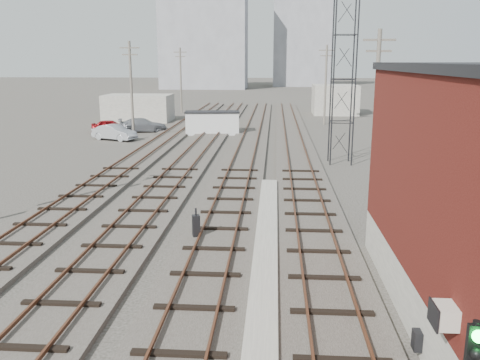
# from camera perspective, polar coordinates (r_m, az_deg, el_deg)

# --- Properties ---
(ground) EXTENTS (320.00, 320.00, 0.00)m
(ground) POSITION_cam_1_polar(r_m,az_deg,el_deg) (62.09, 3.23, 6.52)
(ground) COLOR #282621
(ground) RESTS_ON ground
(track_right) EXTENTS (3.20, 90.00, 0.39)m
(track_right) POSITION_cam_1_polar(r_m,az_deg,el_deg) (41.33, 6.29, 3.19)
(track_right) COLOR #332D28
(track_right) RESTS_ON ground
(track_mid_right) EXTENTS (3.20, 90.00, 0.39)m
(track_mid_right) POSITION_cam_1_polar(r_m,az_deg,el_deg) (41.35, 0.74, 3.28)
(track_mid_right) COLOR #332D28
(track_mid_right) RESTS_ON ground
(track_mid_left) EXTENTS (3.20, 90.00, 0.39)m
(track_mid_left) POSITION_cam_1_polar(r_m,az_deg,el_deg) (41.77, -4.76, 3.33)
(track_mid_left) COLOR #332D28
(track_mid_left) RESTS_ON ground
(track_left) EXTENTS (3.20, 90.00, 0.39)m
(track_left) POSITION_cam_1_polar(r_m,az_deg,el_deg) (42.55, -10.10, 3.36)
(track_left) COLOR #332D28
(track_left) RESTS_ON ground
(platform_curb) EXTENTS (0.90, 28.00, 0.26)m
(platform_curb) POSITION_cam_1_polar(r_m,az_deg,el_deg) (17.22, 2.72, -11.31)
(platform_curb) COLOR gray
(platform_curb) RESTS_ON ground
(lattice_tower) EXTENTS (1.60, 1.60, 15.00)m
(lattice_tower) POSITION_cam_1_polar(r_m,az_deg,el_deg) (36.96, 11.61, 13.35)
(lattice_tower) COLOR black
(lattice_tower) RESTS_ON ground
(utility_pole_left_b) EXTENTS (1.80, 0.24, 9.00)m
(utility_pole_left_b) POSITION_cam_1_polar(r_m,az_deg,el_deg) (48.58, -12.10, 10.06)
(utility_pole_left_b) COLOR #595147
(utility_pole_left_b) RESTS_ON ground
(utility_pole_left_c) EXTENTS (1.80, 0.24, 9.00)m
(utility_pole_left_c) POSITION_cam_1_polar(r_m,az_deg,el_deg) (72.92, -6.67, 11.24)
(utility_pole_left_c) COLOR #595147
(utility_pole_left_c) RESTS_ON ground
(utility_pole_right_a) EXTENTS (1.80, 0.24, 9.00)m
(utility_pole_right_a) POSITION_cam_1_polar(r_m,az_deg,el_deg) (30.31, 14.97, 8.12)
(utility_pole_right_a) COLOR #595147
(utility_pole_right_a) RESTS_ON ground
(utility_pole_right_b) EXTENTS (1.80, 0.24, 9.00)m
(utility_pole_right_b) POSITION_cam_1_polar(r_m,az_deg,el_deg) (59.99, 9.59, 10.72)
(utility_pole_right_b) COLOR #595147
(utility_pole_right_b) RESTS_ON ground
(apartment_left) EXTENTS (22.00, 14.00, 30.00)m
(apartment_left) POSITION_cam_1_polar(r_m,az_deg,el_deg) (138.16, -4.03, 16.46)
(apartment_left) COLOR gray
(apartment_left) RESTS_ON ground
(apartment_right) EXTENTS (16.00, 12.00, 26.00)m
(apartment_right) POSITION_cam_1_polar(r_m,az_deg,el_deg) (151.94, 6.93, 15.35)
(apartment_right) COLOR gray
(apartment_right) RESTS_ON ground
(shed_left) EXTENTS (8.00, 5.00, 3.20)m
(shed_left) POSITION_cam_1_polar(r_m,az_deg,el_deg) (64.16, -11.33, 7.94)
(shed_left) COLOR gray
(shed_left) RESTS_ON ground
(shed_right) EXTENTS (6.00, 6.00, 4.00)m
(shed_right) POSITION_cam_1_polar(r_m,az_deg,el_deg) (72.32, 10.60, 8.87)
(shed_right) COLOR gray
(shed_right) RESTS_ON ground
(switch_stand) EXTENTS (0.38, 0.38, 1.30)m
(switch_stand) POSITION_cam_1_polar(r_m,az_deg,el_deg) (21.10, -4.95, -5.22)
(switch_stand) COLOR black
(switch_stand) RESTS_ON ground
(site_trailer) EXTENTS (5.70, 2.97, 2.30)m
(site_trailer) POSITION_cam_1_polar(r_m,az_deg,el_deg) (51.62, -3.12, 6.45)
(site_trailer) COLOR silver
(site_trailer) RESTS_ON ground
(car_red) EXTENTS (4.02, 2.10, 1.30)m
(car_red) POSITION_cam_1_polar(r_m,az_deg,el_deg) (54.71, -14.34, 5.91)
(car_red) COLOR maroon
(car_red) RESTS_ON ground
(car_silver) EXTENTS (4.61, 3.05, 1.44)m
(car_silver) POSITION_cam_1_polar(r_m,az_deg,el_deg) (49.09, -13.92, 5.20)
(car_silver) COLOR #9A9DA1
(car_silver) RESTS_ON ground
(car_grey) EXTENTS (5.25, 3.11, 1.43)m
(car_grey) POSITION_cam_1_polar(r_m,az_deg,el_deg) (54.23, -10.86, 6.08)
(car_grey) COLOR slate
(car_grey) RESTS_ON ground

